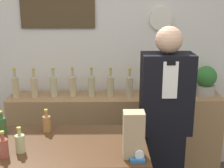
% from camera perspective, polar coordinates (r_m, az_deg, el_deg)
% --- Properties ---
extents(back_wall, '(5.20, 0.09, 2.70)m').
position_cam_1_polar(back_wall, '(3.45, -2.49, 5.96)').
color(back_wall, silver).
rests_on(back_wall, ground_plane).
extents(back_shelf, '(2.26, 0.36, 0.92)m').
position_cam_1_polar(back_shelf, '(3.49, 0.64, -9.40)').
color(back_shelf, '#9E754C').
rests_on(back_shelf, ground_plane).
extents(shopkeeper, '(0.43, 0.27, 1.71)m').
position_cam_1_polar(shopkeeper, '(2.80, 9.62, -7.33)').
color(shopkeeper, black).
rests_on(shopkeeper, ground_plane).
extents(potted_plant, '(0.23, 0.23, 0.32)m').
position_cam_1_polar(potted_plant, '(3.48, 16.77, 0.65)').
color(potted_plant, '#9E998E').
rests_on(potted_plant, back_shelf).
extents(paper_bag, '(0.13, 0.10, 0.30)m').
position_cam_1_polar(paper_bag, '(1.95, 3.97, -9.20)').
color(paper_bag, tan).
rests_on(paper_bag, display_counter).
extents(tape_dispenser, '(0.09, 0.06, 0.07)m').
position_cam_1_polar(tape_dispenser, '(1.96, 4.77, -13.31)').
color(tape_dispenser, '#2D66A8').
rests_on(tape_dispenser, display_counter).
extents(counter_bottle_2, '(0.06, 0.06, 0.17)m').
position_cam_1_polar(counter_bottle_2, '(2.43, -19.49, -7.09)').
color(counter_bottle_2, '#2E572B').
rests_on(counter_bottle_2, display_counter).
extents(counter_bottle_3, '(0.06, 0.06, 0.17)m').
position_cam_1_polar(counter_bottle_3, '(2.09, -19.25, -10.87)').
color(counter_bottle_3, brown).
rests_on(counter_bottle_3, display_counter).
extents(counter_bottle_4, '(0.06, 0.06, 0.17)m').
position_cam_1_polar(counter_bottle_4, '(2.12, -16.46, -10.29)').
color(counter_bottle_4, tan).
rests_on(counter_bottle_4, display_counter).
extents(counter_bottle_5, '(0.06, 0.06, 0.17)m').
position_cam_1_polar(counter_bottle_5, '(2.38, -11.85, -7.01)').
color(counter_bottle_5, '#9C6D3B').
rests_on(counter_bottle_5, display_counter).
extents(shelf_bottle_0, '(0.07, 0.07, 0.31)m').
position_cam_1_polar(shelf_bottle_0, '(3.42, -17.24, -0.41)').
color(shelf_bottle_0, tan).
rests_on(shelf_bottle_0, back_shelf).
extents(shelf_bottle_1, '(0.07, 0.07, 0.31)m').
position_cam_1_polar(shelf_bottle_1, '(3.36, -14.01, -0.44)').
color(shelf_bottle_1, tan).
rests_on(shelf_bottle_1, back_shelf).
extents(shelf_bottle_2, '(0.07, 0.07, 0.31)m').
position_cam_1_polar(shelf_bottle_2, '(3.34, -10.60, -0.33)').
color(shelf_bottle_2, tan).
rests_on(shelf_bottle_2, back_shelf).
extents(shelf_bottle_3, '(0.07, 0.07, 0.31)m').
position_cam_1_polar(shelf_bottle_3, '(3.32, -7.17, -0.27)').
color(shelf_bottle_3, tan).
rests_on(shelf_bottle_3, back_shelf).
extents(shelf_bottle_4, '(0.07, 0.07, 0.31)m').
position_cam_1_polar(shelf_bottle_4, '(3.30, -3.74, -0.27)').
color(shelf_bottle_4, tan).
rests_on(shelf_bottle_4, back_shelf).
extents(shelf_bottle_5, '(0.07, 0.07, 0.31)m').
position_cam_1_polar(shelf_bottle_5, '(3.28, -0.27, -0.37)').
color(shelf_bottle_5, tan).
rests_on(shelf_bottle_5, back_shelf).
extents(shelf_bottle_6, '(0.07, 0.07, 0.31)m').
position_cam_1_polar(shelf_bottle_6, '(3.28, 3.23, -0.39)').
color(shelf_bottle_6, tan).
rests_on(shelf_bottle_6, back_shelf).
extents(shelf_bottle_7, '(0.07, 0.07, 0.31)m').
position_cam_1_polar(shelf_bottle_7, '(3.33, 6.62, -0.22)').
color(shelf_bottle_7, tan).
rests_on(shelf_bottle_7, back_shelf).
extents(shelf_bottle_8, '(0.07, 0.07, 0.31)m').
position_cam_1_polar(shelf_bottle_8, '(3.36, 10.01, -0.23)').
color(shelf_bottle_8, tan).
rests_on(shelf_bottle_8, back_shelf).
extents(shelf_bottle_9, '(0.07, 0.07, 0.31)m').
position_cam_1_polar(shelf_bottle_9, '(3.38, 13.42, -0.33)').
color(shelf_bottle_9, tan).
rests_on(shelf_bottle_9, back_shelf).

